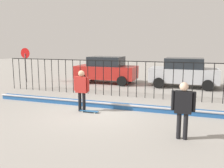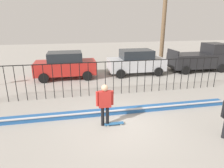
% 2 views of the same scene
% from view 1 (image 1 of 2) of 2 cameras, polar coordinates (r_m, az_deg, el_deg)
% --- Properties ---
extents(ground_plane, '(60.00, 60.00, 0.00)m').
position_cam_1_polar(ground_plane, '(10.12, -4.08, -6.74)').
color(ground_plane, '#9E9991').
extents(bowl_coping_ledge, '(11.00, 0.40, 0.27)m').
position_cam_1_polar(bowl_coping_ledge, '(10.98, -2.05, -4.79)').
color(bowl_coping_ledge, '#235699').
rests_on(bowl_coping_ledge, ground).
extents(perimeter_fence, '(14.04, 0.04, 1.92)m').
position_cam_1_polar(perimeter_fence, '(13.06, 1.79, 2.20)').
color(perimeter_fence, black).
rests_on(perimeter_fence, ground).
extents(skateboarder, '(0.70, 0.26, 1.73)m').
position_cam_1_polar(skateboarder, '(10.18, -7.12, -0.70)').
color(skateboarder, black).
rests_on(skateboarder, ground).
extents(skateboard, '(0.80, 0.20, 0.07)m').
position_cam_1_polar(skateboard, '(10.19, -5.36, -6.31)').
color(skateboard, '#26598C').
rests_on(skateboard, ground).
extents(camera_operator, '(0.69, 0.26, 1.72)m').
position_cam_1_polar(camera_operator, '(7.45, 16.29, -4.82)').
color(camera_operator, black).
rests_on(camera_operator, ground).
extents(parked_car_red, '(4.30, 2.12, 1.90)m').
position_cam_1_polar(parked_car_red, '(17.53, -1.35, 3.39)').
color(parked_car_red, '#B2231E').
rests_on(parked_car_red, ground).
extents(parked_car_silver, '(4.30, 2.12, 1.90)m').
position_cam_1_polar(parked_car_silver, '(16.51, 16.41, 2.64)').
color(parked_car_silver, '#B7BABF').
rests_on(parked_car_silver, ground).
extents(stop_sign, '(0.76, 0.07, 2.50)m').
position_cam_1_polar(stop_sign, '(19.04, -19.57, 5.28)').
color(stop_sign, slate).
rests_on(stop_sign, ground).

